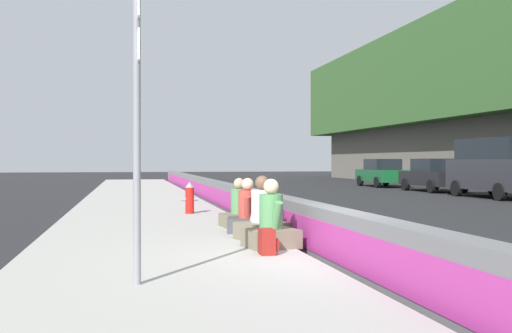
{
  "coord_description": "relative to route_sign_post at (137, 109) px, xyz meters",
  "views": [
    {
      "loc": [
        -8.82,
        3.18,
        1.6
      ],
      "look_at": [
        3.92,
        0.51,
        1.48
      ],
      "focal_mm": 43.01,
      "sensor_mm": 36.0,
      "label": 1
    }
  ],
  "objects": [
    {
      "name": "ground_plane",
      "position": [
        1.48,
        -3.07,
        -2.21
      ],
      "size": [
        160.0,
        160.0,
        0.0
      ],
      "primitive_type": "plane",
      "color": "#232326",
      "rests_on": "ground"
    },
    {
      "name": "sidewalk_strip",
      "position": [
        1.48,
        -0.42,
        -2.14
      ],
      "size": [
        80.0,
        4.4,
        0.14
      ],
      "primitive_type": "cube",
      "color": "#A8A59E",
      "rests_on": "ground_plane"
    },
    {
      "name": "jersey_barrier",
      "position": [
        1.48,
        -3.07,
        -1.79
      ],
      "size": [
        76.0,
        0.45,
        0.85
      ],
      "color": "slate",
      "rests_on": "ground_plane"
    },
    {
      "name": "route_sign_post",
      "position": [
        0.0,
        0.0,
        0.0
      ],
      "size": [
        0.44,
        0.09,
        3.6
      ],
      "color": "gray",
      "rests_on": "sidewalk_strip"
    },
    {
      "name": "fire_hydrant",
      "position": [
        9.58,
        -1.56,
        -1.62
      ],
      "size": [
        0.26,
        0.46,
        0.88
      ],
      "color": "red",
      "rests_on": "sidewalk_strip"
    },
    {
      "name": "seated_person_foreground",
      "position": [
        2.67,
        -2.25,
        -1.71
      ],
      "size": [
        0.86,
        0.95,
        1.16
      ],
      "color": "#706651",
      "rests_on": "sidewalk_strip"
    },
    {
      "name": "seated_person_middle",
      "position": [
        3.73,
        -2.33,
        -1.7
      ],
      "size": [
        0.96,
        1.04,
        1.19
      ],
      "color": "#706651",
      "rests_on": "sidewalk_strip"
    },
    {
      "name": "seated_person_rear",
      "position": [
        4.88,
        -2.28,
        -1.72
      ],
      "size": [
        0.84,
        0.93,
        1.11
      ],
      "color": "#424247",
      "rests_on": "sidewalk_strip"
    },
    {
      "name": "seated_person_far",
      "position": [
        6.0,
        -2.3,
        -1.73
      ],
      "size": [
        0.75,
        0.85,
        1.08
      ],
      "color": "#706651",
      "rests_on": "sidewalk_strip"
    },
    {
      "name": "backpack",
      "position": [
        1.93,
        -2.02,
        -1.88
      ],
      "size": [
        0.32,
        0.28,
        0.4
      ],
      "color": "maroon",
      "rests_on": "sidewalk_strip"
    },
    {
      "name": "parked_car_fourth",
      "position": [
        16.14,
        -15.33,
        -0.86
      ],
      "size": [
        5.1,
        2.11,
        2.56
      ],
      "color": "#28282D",
      "rests_on": "ground_plane"
    },
    {
      "name": "parked_car_midline",
      "position": [
        21.81,
        -15.4,
        -1.35
      ],
      "size": [
        4.5,
        1.95,
        1.71
      ],
      "color": "black",
      "rests_on": "ground_plane"
    },
    {
      "name": "parked_car_far",
      "position": [
        27.92,
        -15.18,
        -1.35
      ],
      "size": [
        4.53,
        2.01,
        1.71
      ],
      "color": "#145128",
      "rests_on": "ground_plane"
    }
  ]
}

